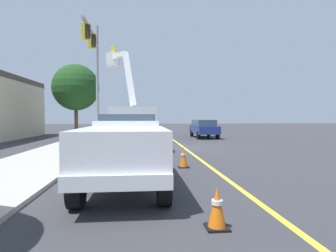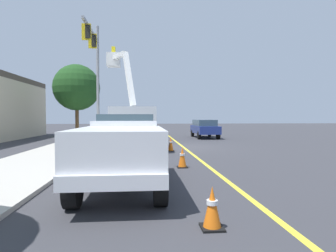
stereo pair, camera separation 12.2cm
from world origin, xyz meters
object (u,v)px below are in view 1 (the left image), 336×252
at_px(utility_bucket_truck, 134,122).
at_px(traffic_cone_mid_front, 183,157).
at_px(traffic_cone_leading, 217,208).
at_px(traffic_cone_trailing, 160,136).
at_px(traffic_cone_mid_rear, 171,144).
at_px(traffic_signal_mast, 94,63).
at_px(service_pickup_truck, 125,147).
at_px(passing_minivan, 204,127).

bearing_deg(utility_bucket_truck, traffic_cone_mid_front, -164.83).
xyz_separation_m(traffic_cone_leading, traffic_cone_mid_front, (5.87, -0.33, 0.03)).
bearing_deg(traffic_cone_mid_front, traffic_cone_leading, 176.82).
bearing_deg(traffic_cone_trailing, traffic_cone_mid_rear, -178.68).
distance_m(traffic_cone_leading, traffic_signal_mast, 17.25).
bearing_deg(traffic_cone_leading, utility_bucket_truck, 7.34).
relative_size(traffic_cone_leading, traffic_cone_mid_rear, 0.90).
height_order(utility_bucket_truck, traffic_signal_mast, traffic_signal_mast).
xyz_separation_m(utility_bucket_truck, traffic_cone_mid_front, (-7.59, -2.06, -1.21)).
height_order(service_pickup_truck, traffic_cone_trailing, service_pickup_truck).
xyz_separation_m(utility_bucket_truck, passing_minivan, (7.26, -6.33, -0.64)).
distance_m(utility_bucket_truck, traffic_cone_trailing, 4.77).
relative_size(passing_minivan, traffic_signal_mast, 0.54).
height_order(utility_bucket_truck, passing_minivan, utility_bucket_truck).
height_order(traffic_cone_trailing, traffic_signal_mast, traffic_signal_mast).
height_order(service_pickup_truck, traffic_cone_mid_rear, service_pickup_truck).
bearing_deg(traffic_cone_mid_rear, passing_minivan, -23.30).
relative_size(utility_bucket_truck, passing_minivan, 1.71).
xyz_separation_m(passing_minivan, traffic_cone_leading, (-20.73, 4.60, -0.60)).
bearing_deg(traffic_signal_mast, service_pickup_truck, -167.24).
bearing_deg(traffic_cone_trailing, traffic_cone_leading, 179.19).
relative_size(traffic_cone_mid_rear, traffic_cone_trailing, 0.97).
xyz_separation_m(service_pickup_truck, traffic_cone_mid_front, (2.72, -2.09, -0.72)).
relative_size(traffic_cone_leading, traffic_cone_mid_front, 0.93).
relative_size(traffic_cone_leading, traffic_signal_mast, 0.09).
height_order(service_pickup_truck, traffic_cone_mid_front, service_pickup_truck).
bearing_deg(traffic_cone_trailing, traffic_signal_mast, 111.72).
bearing_deg(traffic_cone_mid_front, traffic_cone_mid_rear, -0.84).
bearing_deg(traffic_signal_mast, traffic_cone_mid_rear, -133.27).
bearing_deg(traffic_cone_mid_rear, traffic_cone_mid_front, 179.16).
bearing_deg(traffic_cone_trailing, passing_minivan, -54.58).
height_order(traffic_cone_leading, traffic_signal_mast, traffic_signal_mast).
distance_m(passing_minivan, traffic_signal_mast, 11.56).
distance_m(traffic_cone_mid_rear, traffic_cone_trailing, 6.65).
xyz_separation_m(traffic_cone_mid_front, traffic_signal_mast, (9.83, 4.93, 5.43)).
xyz_separation_m(traffic_cone_leading, traffic_cone_mid_rear, (10.98, -0.40, 0.04)).
distance_m(traffic_cone_leading, traffic_cone_mid_front, 5.88).
height_order(service_pickup_truck, traffic_cone_leading, service_pickup_truck).
distance_m(utility_bucket_truck, traffic_cone_mid_front, 7.96).
bearing_deg(traffic_cone_leading, traffic_signal_mast, 16.36).
height_order(passing_minivan, traffic_cone_mid_rear, passing_minivan).
bearing_deg(service_pickup_truck, traffic_signal_mast, 12.76).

